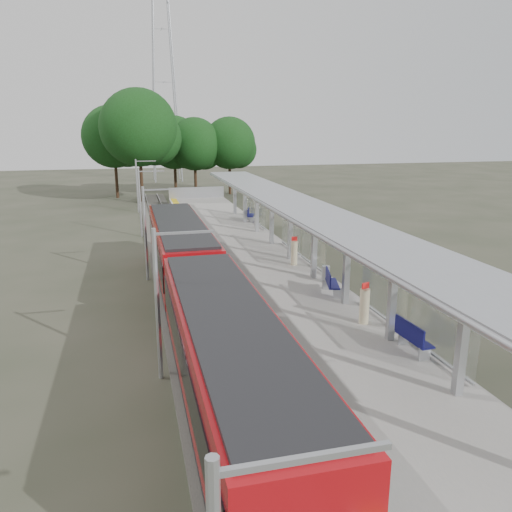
{
  "coord_description": "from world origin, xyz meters",
  "views": [
    {
      "loc": [
        -6.93,
        -9.33,
        8.64
      ],
      "look_at": [
        -1.03,
        14.2,
        2.3
      ],
      "focal_mm": 35.0,
      "sensor_mm": 36.0,
      "label": 1
    }
  ],
  "objects": [
    {
      "name": "canopy",
      "position": [
        1.61,
        16.19,
        4.2
      ],
      "size": [
        3.27,
        38.0,
        3.66
      ],
      "color": "#9EA0A5",
      "rests_on": "platform"
    },
    {
      "name": "tree_cluster",
      "position": [
        -2.95,
        53.02,
        7.35
      ],
      "size": [
        21.28,
        14.42,
        12.75
      ],
      "color": "#382316",
      "rests_on": "ground"
    },
    {
      "name": "train",
      "position": [
        -4.5,
        10.53,
        2.05
      ],
      "size": [
        2.74,
        27.6,
        3.62
      ],
      "color": "black",
      "rests_on": "ground"
    },
    {
      "name": "ground",
      "position": [
        0.0,
        0.0,
        0.0
      ],
      "size": [
        200.0,
        200.0,
        0.0
      ],
      "primitive_type": "plane",
      "color": "#474438",
      "rests_on": "ground"
    },
    {
      "name": "catenary_masts",
      "position": [
        -6.22,
        19.0,
        2.91
      ],
      "size": [
        2.08,
        48.16,
        5.4
      ],
      "color": "#9EA0A5",
      "rests_on": "ground"
    },
    {
      "name": "info_pillar_near",
      "position": [
        1.76,
        7.67,
        1.74
      ],
      "size": [
        0.38,
        0.38,
        1.7
      ],
      "rotation": [
        0.0,
        0.0,
        0.31
      ],
      "color": "beige",
      "rests_on": "platform"
    },
    {
      "name": "info_pillar_far",
      "position": [
        1.8,
        16.6,
        1.71
      ],
      "size": [
        0.37,
        0.37,
        1.63
      ],
      "rotation": [
        0.0,
        0.0,
        -0.15
      ],
      "color": "beige",
      "rests_on": "platform"
    },
    {
      "name": "trackbed",
      "position": [
        -4.5,
        20.0,
        0.12
      ],
      "size": [
        3.0,
        70.0,
        0.24
      ],
      "primitive_type": "cube",
      "color": "#59544C",
      "rests_on": "ground"
    },
    {
      "name": "tactile_strip",
      "position": [
        -2.55,
        20.0,
        1.01
      ],
      "size": [
        0.6,
        50.0,
        0.02
      ],
      "primitive_type": "cube",
      "color": "gold",
      "rests_on": "platform"
    },
    {
      "name": "platform",
      "position": [
        0.0,
        20.0,
        0.5
      ],
      "size": [
        6.0,
        50.0,
        1.0
      ],
      "primitive_type": "cube",
      "color": "gray",
      "rests_on": "ground"
    },
    {
      "name": "litter_bin",
      "position": [
        2.34,
        13.18,
        1.41
      ],
      "size": [
        0.46,
        0.46,
        0.83
      ],
      "primitive_type": "cylinder",
      "rotation": [
        0.0,
        0.0,
        -0.16
      ],
      "color": "#9EA0A5",
      "rests_on": "platform"
    },
    {
      "name": "pylon",
      "position": [
        -1.0,
        73.0,
        19.0
      ],
      "size": [
        8.0,
        4.0,
        38.0
      ],
      "primitive_type": null,
      "color": "#9EA0A5",
      "rests_on": "ground"
    },
    {
      "name": "bench_far",
      "position": [
        2.49,
        30.35,
        1.56
      ],
      "size": [
        0.94,
        1.63,
        1.07
      ],
      "rotation": [
        0.0,
        0.0,
        -0.31
      ],
      "color": "#101052",
      "rests_on": "platform"
    },
    {
      "name": "bench_near",
      "position": [
        2.17,
        4.82,
        1.6
      ],
      "size": [
        0.6,
        1.69,
        1.14
      ],
      "rotation": [
        0.0,
        0.0,
        0.06
      ],
      "color": "#101052",
      "rests_on": "platform"
    },
    {
      "name": "bench_mid",
      "position": [
        1.84,
        11.34,
        1.6
      ],
      "size": [
        0.95,
        1.75,
        1.14
      ],
      "rotation": [
        0.0,
        0.0,
        -0.27
      ],
      "color": "#101052",
      "rests_on": "platform"
    },
    {
      "name": "end_fence",
      "position": [
        0.0,
        44.95,
        1.6
      ],
      "size": [
        6.0,
        0.1,
        1.2
      ],
      "primitive_type": "cube",
      "color": "#9EA0A5",
      "rests_on": "platform"
    }
  ]
}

